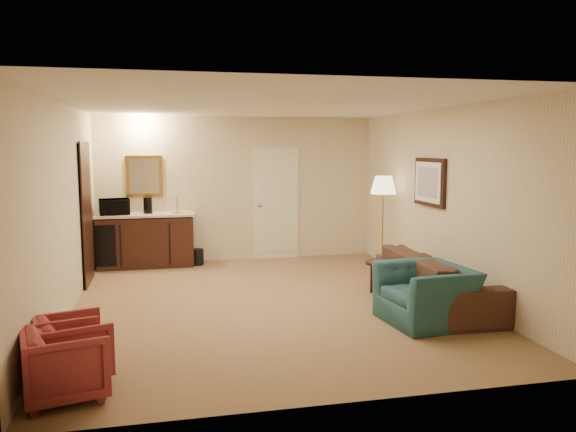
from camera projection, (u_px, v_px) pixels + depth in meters
name	position (u px, v px, depth m)	size (l,w,h in m)	color
ground	(269.00, 303.00, 7.45)	(6.00, 6.00, 0.00)	olive
room_walls	(252.00, 171.00, 7.96)	(5.02, 6.01, 2.61)	beige
wetbar_cabinet	(146.00, 240.00, 9.67)	(1.64, 0.58, 0.92)	black
sofa	(438.00, 271.00, 7.31)	(2.31, 0.67, 0.90)	black
teal_armchair	(426.00, 285.00, 6.58)	(1.04, 0.67, 0.91)	#204551
rose_chair_near	(73.00, 345.00, 5.01)	(0.61, 0.57, 0.62)	#973138
rose_chair_far	(65.00, 360.00, 4.61)	(0.64, 0.60, 0.66)	#973138
coffee_table	(394.00, 278.00, 7.85)	(0.84, 0.57, 0.49)	black
floor_lamp	(383.00, 224.00, 9.28)	(0.42, 0.42, 1.59)	#B4943C
waste_bin	(197.00, 257.00, 9.83)	(0.22, 0.22, 0.28)	black
microwave	(114.00, 205.00, 9.45)	(0.49, 0.27, 0.33)	black
coffee_maker	(148.00, 205.00, 9.63)	(0.15, 0.15, 0.28)	black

